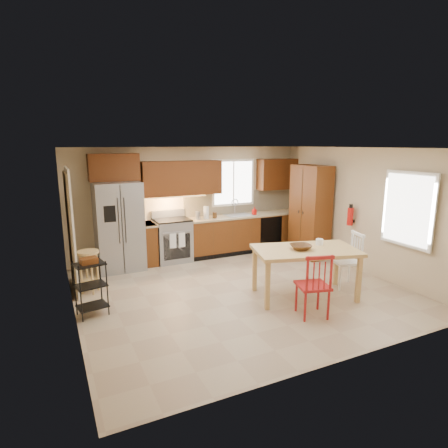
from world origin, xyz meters
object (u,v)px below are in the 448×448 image
at_px(fire_extinguisher, 350,217).
at_px(dining_table, 305,273).
at_px(chair_white, 346,260).
at_px(soap_bottle, 254,211).
at_px(range_stove, 173,241).
at_px(bar_stool, 89,272).
at_px(utility_cart, 91,288).
at_px(table_bowl, 301,250).
at_px(chair_red, 313,284).
at_px(pantry, 310,211).
at_px(refrigerator, 119,226).
at_px(table_jar, 319,243).

bearing_deg(fire_extinguisher, dining_table, -154.38).
bearing_deg(chair_white, soap_bottle, 22.54).
xyz_separation_m(range_stove, bar_stool, (-1.88, -1.12, -0.08)).
bearing_deg(utility_cart, table_bowl, -24.59).
bearing_deg(chair_white, range_stove, 55.46).
bearing_deg(chair_red, bar_stool, 156.31).
distance_m(pantry, chair_white, 2.02).
distance_m(dining_table, utility_cart, 3.46).
xyz_separation_m(table_bowl, bar_stool, (-3.19, 1.76, -0.46)).
bearing_deg(fire_extinguisher, bar_stool, 169.80).
distance_m(dining_table, table_bowl, 0.44).
relative_size(bar_stool, utility_cart, 0.88).
xyz_separation_m(chair_white, table_bowl, (-1.06, -0.05, 0.34)).
distance_m(refrigerator, chair_red, 4.14).
height_order(soap_bottle, pantry, pantry).
xyz_separation_m(range_stove, fire_extinguisher, (3.18, -2.04, 0.64)).
distance_m(table_bowl, bar_stool, 3.67).
height_order(chair_red, table_jar, chair_red).
bearing_deg(chair_red, table_bowl, 85.04).
bearing_deg(table_jar, utility_cart, 169.44).
height_order(chair_red, bar_stool, chair_red).
xyz_separation_m(refrigerator, table_jar, (2.94, -2.71, -0.04)).
bearing_deg(dining_table, pantry, 66.05).
distance_m(soap_bottle, table_jar, 2.70).
relative_size(soap_bottle, chair_red, 0.19).
bearing_deg(refrigerator, table_bowl, -48.92).
bearing_deg(chair_white, table_jar, 99.98).
bearing_deg(table_jar, pantry, 56.34).
distance_m(dining_table, bar_stool, 3.73).
distance_m(refrigerator, soap_bottle, 3.18).
relative_size(range_stove, table_jar, 5.79).
bearing_deg(utility_cart, soap_bottle, 15.86).
relative_size(range_stove, bar_stool, 1.22).
xyz_separation_m(chair_white, bar_stool, (-4.24, 1.71, -0.12)).
relative_size(table_jar, utility_cart, 0.18).
bearing_deg(range_stove, refrigerator, -177.01).
distance_m(soap_bottle, bar_stool, 4.09).
relative_size(soap_bottle, chair_white, 0.19).
distance_m(range_stove, chair_red, 3.69).
bearing_deg(pantry, chair_red, -126.94).
height_order(chair_red, chair_white, same).
bearing_deg(pantry, refrigerator, 167.38).
xyz_separation_m(fire_extinguisher, table_jar, (-1.39, -0.74, -0.23)).
relative_size(table_bowl, bar_stool, 0.46).
xyz_separation_m(range_stove, soap_bottle, (2.03, -0.08, 0.54)).
distance_m(fire_extinguisher, bar_stool, 5.19).
bearing_deg(utility_cart, fire_extinguisher, -10.26).
relative_size(range_stove, dining_table, 0.54).
distance_m(chair_white, table_jar, 0.69).
bearing_deg(utility_cart, range_stove, 36.08).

